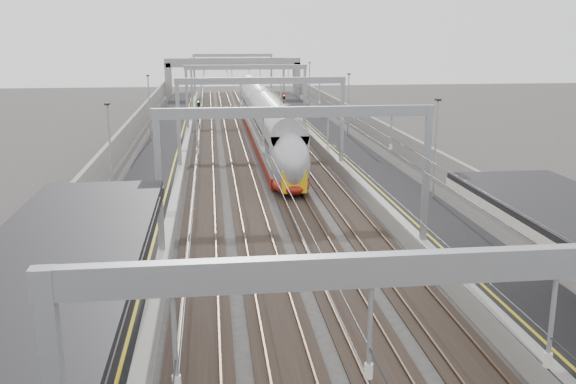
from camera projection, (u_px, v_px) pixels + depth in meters
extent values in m
cube|color=black|center=(161.00, 164.00, 52.05)|extent=(4.00, 120.00, 1.00)
cube|color=black|center=(354.00, 160.00, 53.92)|extent=(4.00, 120.00, 1.00)
cube|color=black|center=(204.00, 169.00, 52.57)|extent=(2.40, 140.00, 0.08)
cube|color=brown|center=(195.00, 168.00, 52.46)|extent=(0.07, 140.00, 0.14)
cube|color=brown|center=(213.00, 167.00, 52.63)|extent=(0.07, 140.00, 0.14)
cube|color=black|center=(241.00, 168.00, 52.92)|extent=(2.40, 140.00, 0.08)
cube|color=brown|center=(232.00, 167.00, 52.81)|extent=(0.07, 140.00, 0.14)
cube|color=brown|center=(250.00, 167.00, 52.98)|extent=(0.07, 140.00, 0.14)
cube|color=black|center=(277.00, 167.00, 53.27)|extent=(2.40, 140.00, 0.08)
cube|color=brown|center=(268.00, 166.00, 53.16)|extent=(0.07, 140.00, 0.14)
cube|color=brown|center=(286.00, 166.00, 53.33)|extent=(0.07, 140.00, 0.14)
cube|color=black|center=(313.00, 166.00, 53.62)|extent=(2.40, 140.00, 0.08)
cube|color=brown|center=(304.00, 165.00, 53.51)|extent=(0.07, 140.00, 0.14)
cube|color=brown|center=(321.00, 165.00, 53.68)|extent=(0.07, 140.00, 0.14)
cube|color=gray|center=(467.00, 266.00, 9.90)|extent=(13.00, 0.25, 0.50)
cube|color=gray|center=(159.00, 181.00, 29.17)|extent=(0.28, 0.28, 6.60)
cube|color=gray|center=(426.00, 174.00, 30.64)|extent=(0.28, 0.28, 6.60)
cube|color=gray|center=(296.00, 112.00, 29.17)|extent=(13.00, 0.25, 0.50)
cube|color=gray|center=(178.00, 122.00, 48.44)|extent=(0.28, 0.28, 6.60)
cube|color=gray|center=(342.00, 120.00, 49.91)|extent=(0.28, 0.28, 6.60)
cube|color=gray|center=(261.00, 81.00, 48.44)|extent=(13.00, 0.25, 0.50)
cube|color=gray|center=(187.00, 97.00, 67.71)|extent=(0.28, 0.28, 6.60)
cube|color=gray|center=(305.00, 96.00, 69.18)|extent=(0.28, 0.28, 6.60)
cube|color=gray|center=(246.00, 67.00, 67.72)|extent=(13.00, 0.25, 0.50)
cube|color=gray|center=(192.00, 83.00, 86.99)|extent=(0.28, 0.28, 6.60)
cube|color=gray|center=(284.00, 82.00, 88.46)|extent=(0.28, 0.28, 6.60)
cube|color=gray|center=(238.00, 60.00, 86.99)|extent=(13.00, 0.25, 0.50)
cube|color=gray|center=(194.00, 75.00, 104.33)|extent=(0.28, 0.28, 6.60)
cube|color=gray|center=(271.00, 74.00, 105.80)|extent=(0.28, 0.28, 6.60)
cube|color=gray|center=(233.00, 55.00, 104.33)|extent=(13.00, 0.25, 0.50)
cylinder|color=#262628|center=(203.00, 96.00, 56.07)|extent=(0.03, 140.00, 0.03)
cylinder|color=#262628|center=(237.00, 96.00, 56.42)|extent=(0.03, 140.00, 0.03)
cylinder|color=#262628|center=(271.00, 95.00, 56.77)|extent=(0.03, 140.00, 0.03)
cylinder|color=#262628|center=(304.00, 95.00, 57.12)|extent=(0.03, 140.00, 0.03)
cylinder|color=black|center=(39.00, 275.00, 21.38)|extent=(0.20, 0.20, 4.00)
cube|color=gray|center=(233.00, 62.00, 104.61)|extent=(22.00, 2.20, 1.40)
cube|color=gray|center=(169.00, 82.00, 104.13)|extent=(1.00, 2.20, 6.20)
cube|color=gray|center=(296.00, 81.00, 106.58)|extent=(1.00, 2.20, 6.20)
cube|color=gray|center=(120.00, 152.00, 51.41)|extent=(0.30, 120.00, 3.20)
cube|color=gray|center=(391.00, 146.00, 54.03)|extent=(0.30, 120.00, 3.20)
cube|color=maroon|center=(274.00, 155.00, 55.64)|extent=(2.68, 22.79, 0.79)
cube|color=#9F9FA4|center=(274.00, 133.00, 55.19)|extent=(2.68, 22.79, 2.97)
cube|color=black|center=(284.00, 178.00, 48.03)|extent=(1.98, 2.38, 0.50)
cube|color=maroon|center=(255.00, 120.00, 77.98)|extent=(2.68, 22.79, 0.79)
cube|color=#9F9FA4|center=(255.00, 104.00, 77.53)|extent=(2.68, 22.79, 2.97)
cube|color=black|center=(260.00, 132.00, 70.37)|extent=(1.98, 2.38, 0.50)
ellipsoid|color=#9F9FA4|center=(290.00, 163.00, 44.09)|extent=(2.68, 5.15, 4.16)
cube|color=#E7B60C|center=(294.00, 182.00, 42.25)|extent=(1.68, 0.12, 1.49)
cube|color=black|center=(294.00, 159.00, 42.32)|extent=(1.59, 0.57, 0.93)
cylinder|color=black|center=(199.00, 117.00, 73.88)|extent=(0.12, 0.12, 3.00)
cube|color=black|center=(199.00, 103.00, 73.49)|extent=(0.32, 0.22, 0.75)
sphere|color=#0CE526|center=(198.00, 101.00, 73.33)|extent=(0.16, 0.16, 0.16)
cylinder|color=black|center=(275.00, 120.00, 71.17)|extent=(0.12, 0.12, 3.00)
cube|color=black|center=(275.00, 105.00, 70.78)|extent=(0.32, 0.22, 0.75)
sphere|color=red|center=(275.00, 104.00, 70.62)|extent=(0.16, 0.16, 0.16)
cylinder|color=black|center=(284.00, 109.00, 81.28)|extent=(0.12, 0.12, 3.00)
cube|color=black|center=(284.00, 96.00, 80.89)|extent=(0.32, 0.22, 0.75)
sphere|color=red|center=(284.00, 95.00, 80.73)|extent=(0.16, 0.16, 0.16)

